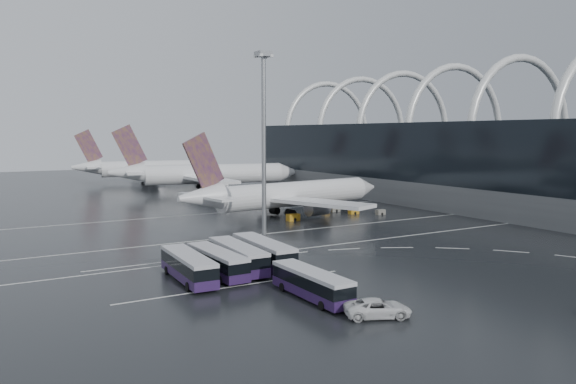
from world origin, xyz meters
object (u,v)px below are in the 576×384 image
floodlight_mast (264,121)px  airliner_gate_b (205,175)px  bus_row_near_c (238,256)px  gse_cart_belly_e (327,209)px  bus_row_near_d (263,252)px  gse_cart_belly_d (380,212)px  gse_cart_belly_c (293,217)px  gse_cart_belly_a (354,211)px  bus_row_near_b (217,262)px  bus_row_far_c (312,283)px  bus_row_near_a (188,266)px  airliner_main (286,195)px  van_curve_a (378,308)px  gse_cart_belly_b (335,209)px  airliner_gate_c (147,169)px

floodlight_mast → airliner_gate_b: bearing=75.7°
bus_row_near_c → gse_cart_belly_e: 56.28m
bus_row_near_d → gse_cart_belly_d: (43.71, 28.66, -1.32)m
bus_row_near_c → gse_cart_belly_c: size_ratio=5.32×
gse_cart_belly_a → gse_cart_belly_c: gse_cart_belly_c is taller
airliner_gate_b → bus_row_near_b: airliner_gate_b is taller
bus_row_far_c → bus_row_near_a: bearing=32.9°
bus_row_near_a → gse_cart_belly_a: bearing=-53.2°
airliner_gate_b → bus_row_near_c: 99.76m
airliner_gate_b → bus_row_near_b: size_ratio=4.51×
gse_cart_belly_a → gse_cart_belly_d: gse_cart_belly_a is taller
airliner_main → bus_row_near_b: size_ratio=4.10×
van_curve_a → gse_cart_belly_b: size_ratio=2.98×
floodlight_mast → gse_cart_belly_b: size_ratio=14.48×
floodlight_mast → gse_cart_belly_d: floodlight_mast is taller
airliner_gate_b → gse_cart_belly_d: size_ratio=28.96×
bus_row_near_b → bus_row_far_c: (4.74, -14.18, -0.06)m
airliner_gate_b → gse_cart_belly_e: size_ratio=25.64×
gse_cart_belly_c → gse_cart_belly_b: bearing=24.0°
airliner_main → bus_row_far_c: 59.66m
van_curve_a → gse_cart_belly_e: size_ratio=2.86×
airliner_main → airliner_gate_c: 97.08m
airliner_main → gse_cart_belly_e: (11.63, 1.51, -3.82)m
airliner_gate_b → gse_cart_belly_b: (8.52, -56.00, -4.43)m
bus_row_far_c → van_curve_a: (2.13, -8.34, -0.76)m
bus_row_near_b → bus_row_near_c: size_ratio=0.95×
airliner_gate_b → bus_row_near_a: size_ratio=4.33×
airliner_gate_c → bus_row_near_c: airliner_gate_c is taller
bus_row_near_c → floodlight_mast: bearing=-33.2°
airliner_gate_b → gse_cart_belly_a: airliner_gate_b is taller
gse_cart_belly_c → floodlight_mast: bearing=-139.2°
airliner_main → gse_cart_belly_b: airliner_main is taller
bus_row_near_b → gse_cart_belly_c: bus_row_near_b is taller
van_curve_a → gse_cart_belly_a: van_curve_a is taller
airliner_gate_c → gse_cart_belly_a: bearing=-74.4°
airliner_gate_c → gse_cart_belly_e: (12.63, -95.57, -4.10)m
airliner_gate_c → gse_cart_belly_e: bearing=-75.4°
airliner_gate_b → bus_row_near_d: airliner_gate_b is taller
bus_row_near_b → van_curve_a: bus_row_near_b is taller
bus_row_near_b → gse_cart_belly_a: 57.73m
gse_cart_belly_c → bus_row_near_b: bearing=-133.1°
airliner_gate_c → gse_cart_belly_e: 96.49m
bus_row_near_a → gse_cart_belly_d: size_ratio=6.69×
gse_cart_belly_e → bus_row_near_d: bearing=-133.5°
bus_row_near_c → floodlight_mast: size_ratio=0.43×
airliner_gate_b → airliner_main: bearing=-83.2°
airliner_gate_b → gse_cart_belly_b: 56.82m
airliner_main → bus_row_near_b: bearing=-138.2°
gse_cart_belly_a → gse_cart_belly_e: bearing=113.7°
bus_row_near_c → gse_cart_belly_d: (47.59, 28.95, -1.26)m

